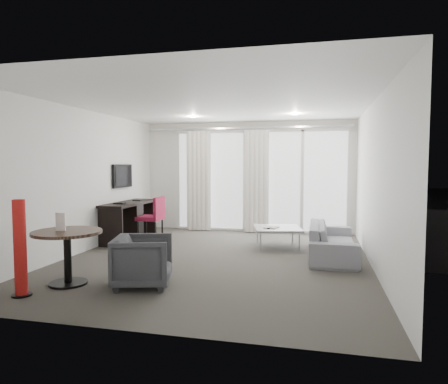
% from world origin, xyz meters
% --- Properties ---
extents(floor, '(5.00, 6.00, 0.00)m').
position_xyz_m(floor, '(0.00, 0.00, 0.00)').
color(floor, '#413E38').
rests_on(floor, ground).
extents(ceiling, '(5.00, 6.00, 0.00)m').
position_xyz_m(ceiling, '(0.00, 0.00, 2.60)').
color(ceiling, white).
rests_on(ceiling, ground).
extents(wall_left, '(0.00, 6.00, 2.60)m').
position_xyz_m(wall_left, '(-2.50, 0.00, 1.30)').
color(wall_left, silver).
rests_on(wall_left, ground).
extents(wall_right, '(0.00, 6.00, 2.60)m').
position_xyz_m(wall_right, '(2.50, 0.00, 1.30)').
color(wall_right, silver).
rests_on(wall_right, ground).
extents(wall_front, '(5.00, 0.00, 2.60)m').
position_xyz_m(wall_front, '(0.00, -3.00, 1.30)').
color(wall_front, silver).
rests_on(wall_front, ground).
extents(window_panel, '(4.00, 0.02, 2.38)m').
position_xyz_m(window_panel, '(0.30, 2.98, 1.20)').
color(window_panel, white).
rests_on(window_panel, ground).
extents(window_frame, '(4.10, 0.06, 2.44)m').
position_xyz_m(window_frame, '(0.30, 2.97, 1.20)').
color(window_frame, white).
rests_on(window_frame, ground).
extents(curtain_left, '(0.60, 0.20, 2.38)m').
position_xyz_m(curtain_left, '(-1.15, 2.82, 1.20)').
color(curtain_left, white).
rests_on(curtain_left, ground).
extents(curtain_right, '(0.60, 0.20, 2.38)m').
position_xyz_m(curtain_right, '(0.25, 2.82, 1.20)').
color(curtain_right, white).
rests_on(curtain_right, ground).
extents(curtain_track, '(4.80, 0.04, 0.04)m').
position_xyz_m(curtain_track, '(0.00, 2.82, 2.45)').
color(curtain_track, '#B2B2B7').
rests_on(curtain_track, ceiling).
extents(downlight_a, '(0.12, 0.12, 0.02)m').
position_xyz_m(downlight_a, '(-0.90, 1.60, 2.59)').
color(downlight_a, '#FFE0B2').
rests_on(downlight_a, ceiling).
extents(downlight_b, '(0.12, 0.12, 0.02)m').
position_xyz_m(downlight_b, '(1.20, 1.60, 2.59)').
color(downlight_b, '#FFE0B2').
rests_on(downlight_b, ceiling).
extents(desk, '(0.53, 1.71, 0.80)m').
position_xyz_m(desk, '(-2.21, 1.27, 0.40)').
color(desk, black).
rests_on(desk, floor).
extents(tv, '(0.05, 0.80, 0.50)m').
position_xyz_m(tv, '(-2.46, 1.45, 1.35)').
color(tv, black).
rests_on(tv, wall_left).
extents(desk_chair, '(0.52, 0.49, 0.92)m').
position_xyz_m(desk_chair, '(-1.77, 1.33, 0.46)').
color(desk_chair, maroon).
rests_on(desk_chair, floor).
extents(round_table, '(1.08, 1.08, 0.72)m').
position_xyz_m(round_table, '(-1.58, -1.80, 0.36)').
color(round_table, '#322218').
rests_on(round_table, floor).
extents(menu_card, '(0.13, 0.04, 0.24)m').
position_xyz_m(menu_card, '(-1.66, -1.82, 0.72)').
color(menu_card, white).
rests_on(menu_card, round_table).
extents(red_lamp, '(0.29, 0.29, 1.18)m').
position_xyz_m(red_lamp, '(-1.84, -2.35, 0.59)').
color(red_lamp, '#A71714').
rests_on(red_lamp, floor).
extents(tub_armchair, '(0.90, 0.89, 0.67)m').
position_xyz_m(tub_armchair, '(-0.57, -1.64, 0.33)').
color(tub_armchair, '#343439').
rests_on(tub_armchair, floor).
extents(coffee_table, '(1.04, 1.04, 0.39)m').
position_xyz_m(coffee_table, '(0.91, 1.22, 0.19)').
color(coffee_table, gray).
rests_on(coffee_table, floor).
extents(remote, '(0.08, 0.15, 0.02)m').
position_xyz_m(remote, '(0.78, 1.06, 0.36)').
color(remote, black).
rests_on(remote, coffee_table).
extents(magazine, '(0.30, 0.34, 0.02)m').
position_xyz_m(magazine, '(0.81, 1.14, 0.36)').
color(magazine, gray).
rests_on(magazine, coffee_table).
extents(sofa, '(0.77, 1.96, 0.57)m').
position_xyz_m(sofa, '(1.92, 0.67, 0.29)').
color(sofa, gray).
rests_on(sofa, floor).
extents(terrace_slab, '(5.60, 3.00, 0.12)m').
position_xyz_m(terrace_slab, '(0.30, 4.50, -0.06)').
color(terrace_slab, '#4D4D50').
rests_on(terrace_slab, ground).
extents(rattan_chair_a, '(0.66, 0.66, 0.84)m').
position_xyz_m(rattan_chair_a, '(0.80, 4.35, 0.42)').
color(rattan_chair_a, brown).
rests_on(rattan_chair_a, terrace_slab).
extents(rattan_chair_b, '(0.61, 0.61, 0.82)m').
position_xyz_m(rattan_chair_b, '(1.87, 4.56, 0.41)').
color(rattan_chair_b, brown).
rests_on(rattan_chair_b, terrace_slab).
extents(rattan_table, '(0.63, 0.63, 0.53)m').
position_xyz_m(rattan_table, '(1.45, 4.05, 0.27)').
color(rattan_table, brown).
rests_on(rattan_table, terrace_slab).
extents(balustrade, '(5.50, 0.06, 1.05)m').
position_xyz_m(balustrade, '(0.30, 5.95, 0.50)').
color(balustrade, '#B2B2B7').
rests_on(balustrade, terrace_slab).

